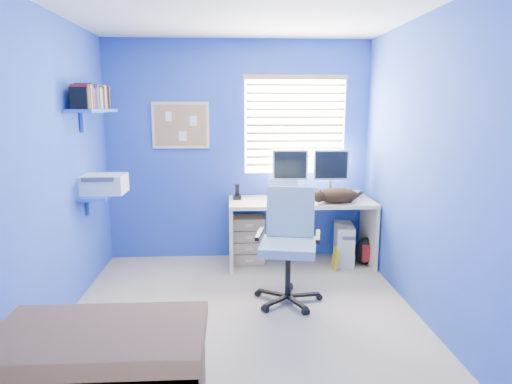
{
  "coord_description": "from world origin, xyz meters",
  "views": [
    {
      "loc": [
        -0.09,
        -3.65,
        1.76
      ],
      "look_at": [
        0.15,
        0.65,
        0.95
      ],
      "focal_mm": 32.0,
      "sensor_mm": 36.0,
      "label": 1
    }
  ],
  "objects": [
    {
      "name": "monitor_left",
      "position": [
        0.58,
        1.45,
        1.01
      ],
      "size": [
        0.41,
        0.15,
        0.54
      ],
      "primitive_type": "cube",
      "rotation": [
        0.0,
        0.0,
        -0.08
      ],
      "color": "silver",
      "rests_on": "desk"
    },
    {
      "name": "cd_spindle",
      "position": [
        1.34,
        1.41,
        0.78
      ],
      "size": [
        0.13,
        0.13,
        0.07
      ],
      "primitive_type": "cylinder",
      "color": "silver",
      "rests_on": "desk"
    },
    {
      "name": "mug",
      "position": [
        1.21,
        1.44,
        0.79
      ],
      "size": [
        0.1,
        0.09,
        0.1
      ],
      "primitive_type": "imported",
      "color": "#2D7828",
      "rests_on": "desk"
    },
    {
      "name": "wall_shelves",
      "position": [
        -1.35,
        0.75,
        1.43
      ],
      "size": [
        0.42,
        0.9,
        1.05
      ],
      "color": "blue",
      "rests_on": "ground"
    },
    {
      "name": "backpack",
      "position": [
        1.43,
        1.21,
        0.16
      ],
      "size": [
        0.31,
        0.27,
        0.31
      ],
      "primitive_type": "ellipsoid",
      "rotation": [
        0.0,
        0.0,
        0.29
      ],
      "color": "black",
      "rests_on": "floor"
    },
    {
      "name": "laptop",
      "position": [
        0.51,
        1.17,
        0.85
      ],
      "size": [
        0.37,
        0.31,
        0.22
      ],
      "primitive_type": "cube",
      "rotation": [
        0.0,
        0.0,
        0.15
      ],
      "color": "silver",
      "rests_on": "desk"
    },
    {
      "name": "bed_corner",
      "position": [
        -0.83,
        -1.34,
        0.27
      ],
      "size": [
        1.13,
        0.8,
        0.54
      ],
      "primitive_type": "cube",
      "color": "brown",
      "rests_on": "floor"
    },
    {
      "name": "monitor_right",
      "position": [
        1.04,
        1.43,
        1.01
      ],
      "size": [
        0.4,
        0.13,
        0.54
      ],
      "primitive_type": "cube",
      "rotation": [
        0.0,
        0.0,
        -0.02
      ],
      "color": "silver",
      "rests_on": "desk"
    },
    {
      "name": "corkboard",
      "position": [
        -0.65,
        1.58,
        1.55
      ],
      "size": [
        0.64,
        0.02,
        0.52
      ],
      "color": "beige",
      "rests_on": "ground"
    },
    {
      "name": "wall_back",
      "position": [
        0.0,
        1.6,
        1.25
      ],
      "size": [
        3.0,
        0.01,
        2.5
      ],
      "primitive_type": "cube",
      "color": "#2448B3",
      "rests_on": "ground"
    },
    {
      "name": "window_blinds",
      "position": [
        0.65,
        1.57,
        1.55
      ],
      "size": [
        1.15,
        0.05,
        1.1
      ],
      "color": "white",
      "rests_on": "ground"
    },
    {
      "name": "floor",
      "position": [
        0.0,
        0.0,
        0.0
      ],
      "size": [
        3.0,
        3.2,
        0.0
      ],
      "primitive_type": "cube",
      "color": "#B5A78B",
      "rests_on": "ground"
    },
    {
      "name": "wall_left",
      "position": [
        -1.5,
        0.0,
        1.25
      ],
      "size": [
        0.01,
        3.2,
        2.5
      ],
      "primitive_type": "cube",
      "color": "#2448B3",
      "rests_on": "ground"
    },
    {
      "name": "cat",
      "position": [
        1.04,
        1.08,
        0.82
      ],
      "size": [
        0.51,
        0.4,
        0.16
      ],
      "primitive_type": "ellipsoid",
      "rotation": [
        0.0,
        0.0,
        0.42
      ],
      "color": "black",
      "rests_on": "desk"
    },
    {
      "name": "tower_pc",
      "position": [
        1.18,
        1.26,
        0.23
      ],
      "size": [
        0.25,
        0.46,
        0.45
      ],
      "primitive_type": "cube",
      "rotation": [
        0.0,
        0.0,
        -0.13
      ],
      "color": "beige",
      "rests_on": "floor"
    },
    {
      "name": "yellow_book",
      "position": [
        1.04,
        1.06,
        0.12
      ],
      "size": [
        0.03,
        0.17,
        0.24
      ],
      "primitive_type": "cube",
      "color": "yellow",
      "rests_on": "floor"
    },
    {
      "name": "wall_front",
      "position": [
        0.0,
        -1.6,
        1.25
      ],
      "size": [
        3.0,
        0.01,
        2.5
      ],
      "primitive_type": "cube",
      "color": "#2448B3",
      "rests_on": "ground"
    },
    {
      "name": "drawer_boxes",
      "position": [
        0.11,
        1.34,
        0.27
      ],
      "size": [
        0.35,
        0.28,
        0.54
      ],
      "primitive_type": "cube",
      "color": "tan",
      "rests_on": "floor"
    },
    {
      "name": "desk",
      "position": [
        0.68,
        1.26,
        0.37
      ],
      "size": [
        1.59,
        0.65,
        0.74
      ],
      "primitive_type": "cube",
      "color": "beige",
      "rests_on": "floor"
    },
    {
      "name": "office_chair",
      "position": [
        0.43,
        0.3,
        0.38
      ],
      "size": [
        0.71,
        0.71,
        1.03
      ],
      "color": "black",
      "rests_on": "floor"
    },
    {
      "name": "phone",
      "position": [
        -0.02,
        1.36,
        0.82
      ],
      "size": [
        0.09,
        0.11,
        0.17
      ],
      "primitive_type": "cube",
      "rotation": [
        0.0,
        0.0,
        -0.01
      ],
      "color": "black",
      "rests_on": "desk"
    },
    {
      "name": "ceiling",
      "position": [
        0.0,
        0.0,
        2.5
      ],
      "size": [
        3.0,
        3.2,
        0.0
      ],
      "primitive_type": "cube",
      "color": "white",
      "rests_on": "wall_back"
    },
    {
      "name": "wall_right",
      "position": [
        1.5,
        0.0,
        1.25
      ],
      "size": [
        0.01,
        3.2,
        2.5
      ],
      "primitive_type": "cube",
      "color": "#2448B3",
      "rests_on": "ground"
    }
  ]
}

